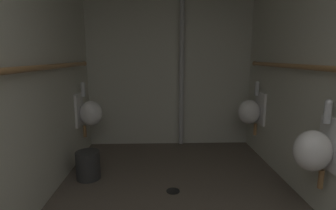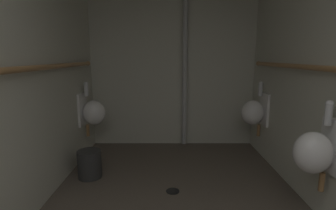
% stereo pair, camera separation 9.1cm
% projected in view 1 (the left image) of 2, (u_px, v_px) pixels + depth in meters
% --- Properties ---
extents(wall_left, '(0.06, 4.21, 2.57)m').
position_uv_depth(wall_left, '(6.00, 70.00, 1.87)').
color(wall_left, beige).
rests_on(wall_left, ground).
extents(wall_back, '(2.62, 0.06, 2.57)m').
position_uv_depth(wall_back, '(169.00, 63.00, 3.95)').
color(wall_back, beige).
rests_on(wall_back, ground).
extents(urinal_left_mid, '(0.32, 0.30, 0.76)m').
position_uv_depth(urinal_left_mid, '(89.00, 112.00, 3.47)').
color(urinal_left_mid, white).
extents(urinal_right_mid, '(0.32, 0.30, 0.76)m').
position_uv_depth(urinal_right_mid, '(315.00, 149.00, 2.09)').
color(urinal_right_mid, white).
extents(urinal_right_far, '(0.32, 0.30, 0.76)m').
position_uv_depth(urinal_right_far, '(251.00, 111.00, 3.55)').
color(urinal_right_far, white).
extents(supply_pipe_left, '(0.06, 3.45, 0.06)m').
position_uv_depth(supply_pipe_left, '(18.00, 70.00, 1.88)').
color(supply_pipe_left, '#9E7042').
extents(supply_pipe_right, '(0.06, 3.46, 0.06)m').
position_uv_depth(supply_pipe_right, '(336.00, 69.00, 1.96)').
color(supply_pipe_right, '#9E7042').
extents(standpipe_back_wall, '(0.07, 0.07, 2.52)m').
position_uv_depth(standpipe_back_wall, '(182.00, 63.00, 3.85)').
color(standpipe_back_wall, '#B2B2B2').
rests_on(standpipe_back_wall, ground).
extents(floor_drain, '(0.14, 0.14, 0.01)m').
position_uv_depth(floor_drain, '(173.00, 191.00, 2.68)').
color(floor_drain, black).
rests_on(floor_drain, ground).
extents(waste_bin, '(0.27, 0.27, 0.32)m').
position_uv_depth(waste_bin, '(88.00, 165.00, 2.94)').
color(waste_bin, '#2D2D2D').
rests_on(waste_bin, ground).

